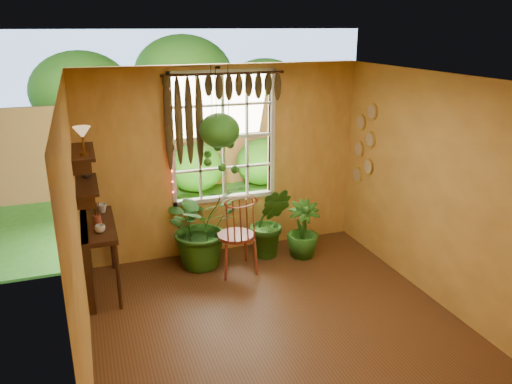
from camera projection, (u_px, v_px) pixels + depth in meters
floor at (283, 330)px, 5.49m from camera, size 4.50×4.50×0.00m
ceiling at (288, 81)px, 4.63m from camera, size 4.50×4.50×0.00m
wall_back at (224, 162)px, 7.08m from camera, size 4.00×0.00×4.00m
wall_left at (77, 243)px, 4.44m from camera, size 0.00×4.50×4.50m
wall_right at (447, 195)px, 5.69m from camera, size 0.00×4.50×4.50m
window at (223, 137)px, 6.99m from camera, size 1.52×0.10×1.86m
valance_vine at (219, 97)px, 6.68m from camera, size 1.70×0.12×1.10m
string_lights at (170, 139)px, 6.66m from camera, size 0.03×0.03×1.54m
wall_plates at (364, 145)px, 7.22m from camera, size 0.04×0.32×1.10m
counter_ledge at (91, 251)px, 6.15m from camera, size 0.40×1.20×0.90m
shelf_lower at (87, 185)px, 5.89m from camera, size 0.25×0.90×0.04m
shelf_upper at (83, 152)px, 5.76m from camera, size 0.25×0.90×0.04m
backyard at (179, 114)px, 11.31m from camera, size 14.00×10.00×12.00m
windsor_chair at (237, 246)px, 6.69m from camera, size 0.50×0.53×1.32m
potted_plant_left at (202, 225)px, 6.83m from camera, size 1.31×1.22×1.18m
potted_plant_mid at (270, 222)px, 7.10m from camera, size 0.71×0.65×1.06m
potted_plant_right at (303, 229)px, 7.14m from camera, size 0.54×0.54×0.84m
hanging_basket at (219, 133)px, 6.65m from camera, size 0.54×0.54×1.44m
cup_a at (100, 229)px, 5.79m from camera, size 0.15×0.15×0.09m
cup_b at (102, 208)px, 6.42m from camera, size 0.15×0.15×0.11m
brush_jar at (96, 214)px, 6.00m from camera, size 0.10×0.10×0.35m
shelf_vase at (86, 172)px, 6.10m from camera, size 0.17×0.17×0.14m
tiffany_lamp at (82, 134)px, 5.48m from camera, size 0.19×0.19×0.32m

